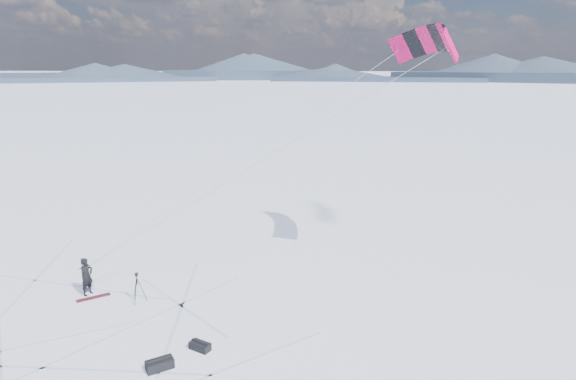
# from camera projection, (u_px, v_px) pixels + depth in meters

# --- Properties ---
(ground) EXTENTS (1800.00, 1800.00, 0.00)m
(ground) POSITION_uv_depth(u_px,v_px,m) (90.00, 322.00, 18.04)
(ground) COLOR white
(horizon_hills) EXTENTS (704.00, 705.94, 8.00)m
(horizon_hills) POSITION_uv_depth(u_px,v_px,m) (82.00, 252.00, 17.33)
(horizon_hills) COLOR #212E3D
(horizon_hills) RESTS_ON ground
(snow_tracks) EXTENTS (17.62, 14.39, 0.01)m
(snow_tracks) POSITION_uv_depth(u_px,v_px,m) (65.00, 331.00, 17.39)
(snow_tracks) COLOR #A8B5D3
(snow_tracks) RESTS_ON ground
(snowkiter) EXTENTS (0.56, 0.69, 1.62)m
(snowkiter) POSITION_uv_depth(u_px,v_px,m) (89.00, 294.00, 20.20)
(snowkiter) COLOR black
(snowkiter) RESTS_ON ground
(snowboard) EXTENTS (1.21, 1.00, 0.04)m
(snowboard) POSITION_uv_depth(u_px,v_px,m) (93.00, 298.00, 19.88)
(snowboard) COLOR maroon
(snowboard) RESTS_ON ground
(tripod) EXTENTS (0.62, 0.55, 1.26)m
(tripod) POSITION_uv_depth(u_px,v_px,m) (137.00, 283.00, 19.37)
(tripod) COLOR black
(tripod) RESTS_ON ground
(gear_bag_a) EXTENTS (0.93, 0.81, 0.38)m
(gear_bag_a) POSITION_uv_depth(u_px,v_px,m) (160.00, 364.00, 15.18)
(gear_bag_a) COLOR black
(gear_bag_a) RESTS_ON ground
(gear_bag_b) EXTENTS (0.80, 0.62, 0.33)m
(gear_bag_b) POSITION_uv_depth(u_px,v_px,m) (200.00, 346.00, 16.22)
(gear_bag_b) COLOR black
(gear_bag_b) RESTS_ON ground
(power_kite) EXTENTS (15.27, 6.83, 9.87)m
(power_kite) POSITION_uv_depth(u_px,v_px,m) (428.00, 44.00, 20.52)
(power_kite) COLOR #CD0953
(power_kite) RESTS_ON ground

